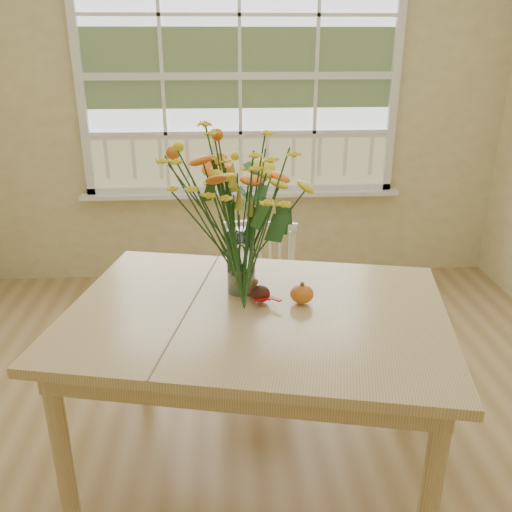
{
  "coord_description": "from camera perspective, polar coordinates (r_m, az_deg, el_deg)",
  "views": [
    {
      "loc": [
        -0.15,
        -1.84,
        1.8
      ],
      "look_at": [
        -0.02,
        0.09,
        1.02
      ],
      "focal_mm": 38.0,
      "sensor_mm": 36.0,
      "label": 1
    }
  ],
  "objects": [
    {
      "name": "window",
      "position": [
        4.07,
        -1.7,
        18.16
      ],
      "size": [
        2.42,
        0.12,
        1.74
      ],
      "color": "silver",
      "rests_on": "wall_back"
    },
    {
      "name": "turkey_figurine",
      "position": [
        2.24,
        -0.8,
        -3.37
      ],
      "size": [
        0.08,
        0.06,
        0.1
      ],
      "rotation": [
        0.0,
        0.0,
        0.05
      ],
      "color": "#CCB78C",
      "rests_on": "dining_table"
    },
    {
      "name": "pumpkin",
      "position": [
        2.2,
        4.85,
        -4.1
      ],
      "size": [
        0.1,
        0.1,
        0.07
      ],
      "primitive_type": "ellipsoid",
      "color": "#CC6B18",
      "rests_on": "dining_table"
    },
    {
      "name": "flower_vase",
      "position": [
        2.17,
        -1.66,
        5.92
      ],
      "size": [
        0.56,
        0.56,
        0.67
      ],
      "color": "white",
      "rests_on": "dining_table"
    },
    {
      "name": "dining_table",
      "position": [
        2.2,
        0.03,
        -7.75
      ],
      "size": [
        1.68,
        1.35,
        0.8
      ],
      "rotation": [
        0.0,
        0.0,
        -0.21
      ],
      "color": "tan",
      "rests_on": "floor"
    },
    {
      "name": "floor",
      "position": [
        2.58,
        0.66,
        -22.37
      ],
      "size": [
        4.0,
        4.5,
        0.01
      ],
      "primitive_type": "cube",
      "color": "#9B794B",
      "rests_on": "ground"
    },
    {
      "name": "wall_back",
      "position": [
        4.12,
        -1.69,
        15.67
      ],
      "size": [
        4.0,
        0.02,
        2.7
      ],
      "primitive_type": "cube",
      "color": "tan",
      "rests_on": "floor"
    },
    {
      "name": "dark_gourd",
      "position": [
        2.2,
        0.49,
        -4.09
      ],
      "size": [
        0.13,
        0.1,
        0.07
      ],
      "color": "#38160F",
      "rests_on": "dining_table"
    },
    {
      "name": "windsor_chair",
      "position": [
        3.0,
        0.37,
        -4.01
      ],
      "size": [
        0.44,
        0.42,
        0.86
      ],
      "rotation": [
        0.0,
        0.0,
        -0.12
      ],
      "color": "white",
      "rests_on": "floor"
    }
  ]
}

